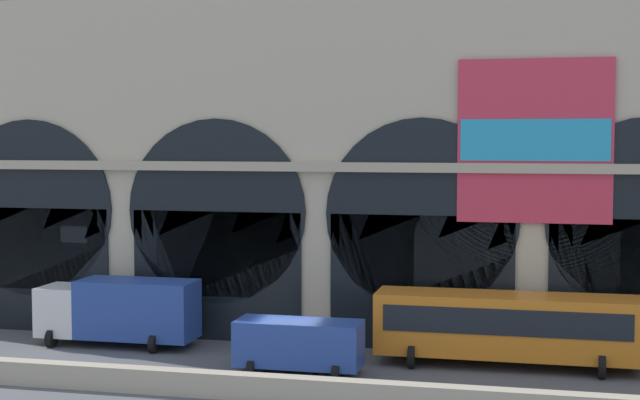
% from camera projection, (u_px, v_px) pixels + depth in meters
% --- Properties ---
extents(ground_plane, '(200.00, 200.00, 0.00)m').
position_uv_depth(ground_plane, '(289.00, 371.00, 38.70)').
color(ground_plane, '#54565B').
extents(quay_parapet_wall, '(90.00, 0.70, 0.95)m').
position_uv_depth(quay_parapet_wall, '(258.00, 387.00, 34.37)').
color(quay_parapet_wall, '#B2A891').
rests_on(quay_parapet_wall, ground).
extents(station_building, '(51.12, 4.79, 20.42)m').
position_uv_depth(station_building, '(328.00, 135.00, 45.00)').
color(station_building, beige).
rests_on(station_building, ground).
extents(box_truck_midwest, '(7.50, 2.91, 3.12)m').
position_uv_depth(box_truck_midwest, '(120.00, 310.00, 43.27)').
color(box_truck_midwest, white).
rests_on(box_truck_midwest, ground).
extents(van_center, '(5.20, 2.48, 2.20)m').
position_uv_depth(van_center, '(299.00, 344.00, 38.18)').
color(van_center, '#28479E').
rests_on(van_center, ground).
extents(bus_mideast, '(11.00, 3.25, 3.10)m').
position_uv_depth(bus_mideast, '(506.00, 325.00, 39.22)').
color(bus_mideast, orange).
rests_on(bus_mideast, ground).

